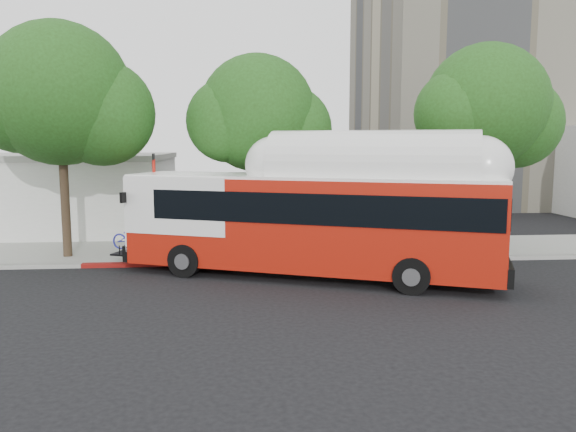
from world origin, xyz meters
name	(u,v)px	position (x,y,z in m)	size (l,w,h in m)	color
ground	(294,288)	(0.00, 0.00, 0.00)	(120.00, 120.00, 0.00)	black
sidewalk	(280,250)	(0.00, 6.50, 0.07)	(60.00, 5.00, 0.15)	gray
curb_strip	(285,262)	(0.00, 3.90, 0.07)	(60.00, 0.30, 0.15)	gray
red_curb_segment	(210,263)	(-3.00, 3.90, 0.08)	(10.00, 0.32, 0.16)	maroon
street_tree_left	(72,100)	(-8.53, 5.56, 6.60)	(6.67, 5.80, 9.74)	#2D2116
street_tree_mid	(267,118)	(-0.59, 6.06, 5.91)	(5.75, 5.00, 8.62)	#2D2116
street_tree_right	(495,111)	(9.44, 5.86, 6.26)	(6.21, 5.40, 9.18)	#2D2116
low_commercial_bldg	(20,192)	(-14.00, 14.00, 2.15)	(16.20, 10.20, 4.25)	silver
transit_bus	(312,223)	(0.81, 1.56, 1.99)	(14.27, 7.64, 4.25)	#A6180B
signal_pole	(155,208)	(-5.16, 4.35, 2.28)	(0.13, 0.42, 4.45)	red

